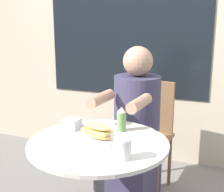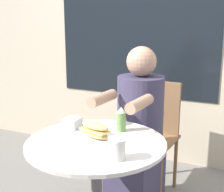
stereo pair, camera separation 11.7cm
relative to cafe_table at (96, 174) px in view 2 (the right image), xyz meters
name	(u,v)px [view 2 (the right image)]	position (x,y,z in m)	size (l,w,h in m)	color
storefront_wall	(170,13)	(0.00, 1.47, 0.87)	(8.00, 0.09, 2.80)	#B7A88E
cafe_table	(96,174)	(0.00, 0.00, 0.00)	(0.74, 0.74, 0.72)	beige
diner_chair	(154,126)	(0.05, 0.89, -0.01)	(0.41, 0.41, 0.87)	brown
seated_diner	(138,142)	(0.04, 0.55, -0.01)	(0.36, 0.59, 1.17)	#38334C
sandwich_on_plate	(95,132)	(-0.02, 0.03, 0.23)	(0.24, 0.24, 0.09)	white
drink_cup	(117,149)	(0.19, -0.15, 0.24)	(0.08, 0.08, 0.10)	silver
napkin_box	(72,123)	(-0.22, 0.12, 0.22)	(0.09, 0.09, 0.06)	silver
condiment_bottle	(121,119)	(0.06, 0.20, 0.26)	(0.05, 0.05, 0.14)	#66934C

